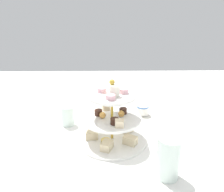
{
  "coord_description": "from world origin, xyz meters",
  "views": [
    {
      "loc": [
        0.75,
        -0.01,
        0.45
      ],
      "look_at": [
        0.0,
        0.0,
        0.18
      ],
      "focal_mm": 34.93,
      "sensor_mm": 36.0,
      "label": 1
    }
  ],
  "objects_px": {
    "butter_knife_right": "(186,132)",
    "water_glass_mid_back": "(68,116)",
    "teacup_with_saucer": "(143,111)",
    "water_glass_tall_right": "(168,158)",
    "tiered_serving_stand": "(112,123)",
    "water_glass_short_left": "(113,105)",
    "butter_knife_left": "(40,182)"
  },
  "relations": [
    {
      "from": "butter_knife_right",
      "to": "water_glass_mid_back",
      "type": "distance_m",
      "value": 0.51
    },
    {
      "from": "teacup_with_saucer",
      "to": "water_glass_tall_right",
      "type": "bearing_deg",
      "value": 0.88
    },
    {
      "from": "tiered_serving_stand",
      "to": "butter_knife_right",
      "type": "xyz_separation_m",
      "value": [
        -0.06,
        0.31,
        -0.07
      ]
    },
    {
      "from": "water_glass_mid_back",
      "to": "water_glass_short_left",
      "type": "bearing_deg",
      "value": 121.49
    },
    {
      "from": "tiered_serving_stand",
      "to": "butter_knife_right",
      "type": "distance_m",
      "value": 0.32
    },
    {
      "from": "water_glass_short_left",
      "to": "butter_knife_right",
      "type": "distance_m",
      "value": 0.37
    },
    {
      "from": "water_glass_tall_right",
      "to": "water_glass_short_left",
      "type": "distance_m",
      "value": 0.5
    },
    {
      "from": "tiered_serving_stand",
      "to": "butter_knife_left",
      "type": "xyz_separation_m",
      "value": [
        0.23,
        -0.21,
        -0.07
      ]
    },
    {
      "from": "butter_knife_left",
      "to": "water_glass_mid_back",
      "type": "xyz_separation_m",
      "value": [
        -0.37,
        0.02,
        0.04
      ]
    },
    {
      "from": "water_glass_short_left",
      "to": "butter_knife_left",
      "type": "height_order",
      "value": "water_glass_short_left"
    },
    {
      "from": "tiered_serving_stand",
      "to": "teacup_with_saucer",
      "type": "distance_m",
      "value": 0.28
    },
    {
      "from": "butter_knife_left",
      "to": "teacup_with_saucer",
      "type": "bearing_deg",
      "value": 94.01
    },
    {
      "from": "teacup_with_saucer",
      "to": "water_glass_short_left",
      "type": "bearing_deg",
      "value": -103.16
    },
    {
      "from": "teacup_with_saucer",
      "to": "butter_knife_left",
      "type": "bearing_deg",
      "value": -38.51
    },
    {
      "from": "water_glass_short_left",
      "to": "tiered_serving_stand",
      "type": "bearing_deg",
      "value": -2.67
    },
    {
      "from": "butter_knife_right",
      "to": "water_glass_mid_back",
      "type": "height_order",
      "value": "water_glass_mid_back"
    },
    {
      "from": "water_glass_tall_right",
      "to": "water_glass_mid_back",
      "type": "distance_m",
      "value": 0.5
    },
    {
      "from": "tiered_serving_stand",
      "to": "water_glass_mid_back",
      "type": "height_order",
      "value": "tiered_serving_stand"
    },
    {
      "from": "teacup_with_saucer",
      "to": "butter_knife_left",
      "type": "relative_size",
      "value": 0.53
    },
    {
      "from": "tiered_serving_stand",
      "to": "butter_knife_left",
      "type": "distance_m",
      "value": 0.32
    },
    {
      "from": "tiered_serving_stand",
      "to": "teacup_with_saucer",
      "type": "bearing_deg",
      "value": 146.37
    },
    {
      "from": "tiered_serving_stand",
      "to": "butter_knife_right",
      "type": "relative_size",
      "value": 1.61
    },
    {
      "from": "water_glass_short_left",
      "to": "butter_knife_right",
      "type": "relative_size",
      "value": 0.47
    },
    {
      "from": "tiered_serving_stand",
      "to": "water_glass_tall_right",
      "type": "relative_size",
      "value": 2.11
    },
    {
      "from": "teacup_with_saucer",
      "to": "butter_knife_right",
      "type": "height_order",
      "value": "teacup_with_saucer"
    },
    {
      "from": "water_glass_tall_right",
      "to": "butter_knife_right",
      "type": "bearing_deg",
      "value": 150.98
    },
    {
      "from": "water_glass_short_left",
      "to": "water_glass_mid_back",
      "type": "height_order",
      "value": "water_glass_mid_back"
    },
    {
      "from": "water_glass_tall_right",
      "to": "butter_knife_right",
      "type": "height_order",
      "value": "water_glass_tall_right"
    },
    {
      "from": "teacup_with_saucer",
      "to": "tiered_serving_stand",
      "type": "bearing_deg",
      "value": -33.63
    },
    {
      "from": "butter_knife_right",
      "to": "water_glass_tall_right",
      "type": "bearing_deg",
      "value": 136.46
    },
    {
      "from": "water_glass_tall_right",
      "to": "water_glass_mid_back",
      "type": "height_order",
      "value": "water_glass_tall_right"
    },
    {
      "from": "water_glass_tall_right",
      "to": "water_glass_short_left",
      "type": "relative_size",
      "value": 1.62
    }
  ]
}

